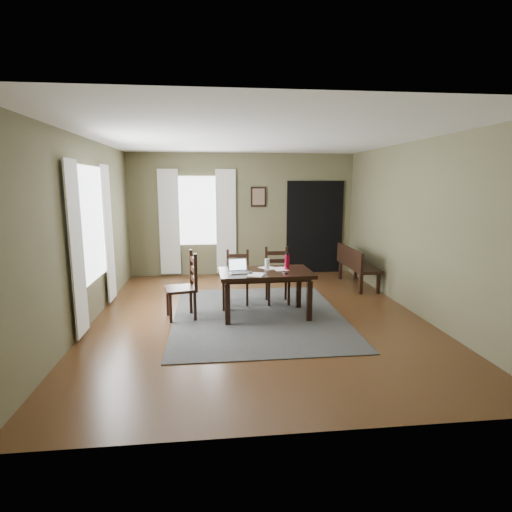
{
  "coord_description": "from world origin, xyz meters",
  "views": [
    {
      "loc": [
        -0.69,
        -5.93,
        2.04
      ],
      "look_at": [
        0.0,
        0.3,
        0.9
      ],
      "focal_mm": 28.0,
      "sensor_mm": 36.0,
      "label": 1
    }
  ],
  "objects": [
    {
      "name": "framed_picture",
      "position": [
        0.35,
        2.97,
        1.75
      ],
      "size": [
        0.34,
        0.03,
        0.44
      ],
      "color": "black",
      "rests_on": "ground"
    },
    {
      "name": "dining_table",
      "position": [
        0.11,
        -0.01,
        0.63
      ],
      "size": [
        1.44,
        0.89,
        0.71
      ],
      "rotation": [
        0.0,
        0.0,
        0.03
      ],
      "color": "black",
      "rests_on": "rug"
    },
    {
      "name": "curtain_back_left",
      "position": [
        -1.62,
        2.94,
        1.2
      ],
      "size": [
        0.44,
        0.03,
        2.3
      ],
      "color": "silver",
      "rests_on": "ground"
    },
    {
      "name": "water_bottle",
      "position": [
        0.46,
        0.07,
        0.84
      ],
      "size": [
        0.08,
        0.08,
        0.27
      ],
      "rotation": [
        0.0,
        0.0,
        0.02
      ],
      "color": "#A80C2D",
      "rests_on": "dining_table"
    },
    {
      "name": "chair_back_right",
      "position": [
        0.41,
        0.69,
        0.47
      ],
      "size": [
        0.43,
        0.43,
        0.95
      ],
      "rotation": [
        0.0,
        0.0,
        -0.03
      ],
      "color": "black",
      "rests_on": "rug"
    },
    {
      "name": "drinking_glass",
      "position": [
        0.16,
        0.12,
        0.8
      ],
      "size": [
        0.09,
        0.09,
        0.17
      ],
      "primitive_type": "cylinder",
      "rotation": [
        0.0,
        0.0,
        -0.23
      ],
      "color": "silver",
      "rests_on": "dining_table"
    },
    {
      "name": "room_shell",
      "position": [
        0.0,
        0.0,
        1.8
      ],
      "size": [
        5.02,
        6.02,
        2.71
      ],
      "color": "brown",
      "rests_on": "ground"
    },
    {
      "name": "chair_back_left",
      "position": [
        -0.27,
        0.71,
        0.45
      ],
      "size": [
        0.43,
        0.43,
        0.91
      ],
      "rotation": [
        0.0,
        0.0,
        -0.08
      ],
      "color": "black",
      "rests_on": "rug"
    },
    {
      "name": "curtain_back_right",
      "position": [
        -0.38,
        2.94,
        1.2
      ],
      "size": [
        0.44,
        0.03,
        2.3
      ],
      "color": "silver",
      "rests_on": "ground"
    },
    {
      "name": "window_left",
      "position": [
        -2.47,
        0.2,
        1.45
      ],
      "size": [
        0.01,
        1.3,
        1.7
      ],
      "color": "white",
      "rests_on": "ground"
    },
    {
      "name": "paper_e",
      "position": [
        -0.06,
        -0.23,
        0.72
      ],
      "size": [
        0.31,
        0.35,
        0.0
      ],
      "primitive_type": "cube",
      "rotation": [
        0.0,
        0.0,
        -0.35
      ],
      "color": "white",
      "rests_on": "dining_table"
    },
    {
      "name": "paper_d",
      "position": [
        0.37,
        0.12,
        0.72
      ],
      "size": [
        0.24,
        0.3,
        0.0
      ],
      "primitive_type": "cube",
      "rotation": [
        0.0,
        0.0,
        0.14
      ],
      "color": "white",
      "rests_on": "dining_table"
    },
    {
      "name": "computer_mouse",
      "position": [
        -0.14,
        -0.14,
        0.73
      ],
      "size": [
        0.06,
        0.09,
        0.03
      ],
      "primitive_type": "cube",
      "rotation": [
        0.0,
        0.0,
        0.18
      ],
      "color": "#3F3F42",
      "rests_on": "dining_table"
    },
    {
      "name": "ground",
      "position": [
        0.0,
        0.0,
        -0.01
      ],
      "size": [
        5.0,
        6.0,
        0.01
      ],
      "color": "#492C16"
    },
    {
      "name": "chair_end",
      "position": [
        -1.13,
        0.02,
        0.5
      ],
      "size": [
        0.53,
        0.53,
        1.02
      ],
      "rotation": [
        0.0,
        0.0,
        -1.35
      ],
      "color": "black",
      "rests_on": "rug"
    },
    {
      "name": "rug",
      "position": [
        0.0,
        0.0,
        0.01
      ],
      "size": [
        2.6,
        3.2,
        0.01
      ],
      "color": "#363636",
      "rests_on": "ground"
    },
    {
      "name": "laptop",
      "position": [
        -0.3,
        -0.04,
        0.77
      ],
      "size": [
        0.33,
        0.28,
        0.2
      ],
      "rotation": [
        0.0,
        0.0,
        0.16
      ],
      "color": "#B7B7BC",
      "rests_on": "dining_table"
    },
    {
      "name": "tv_remote",
      "position": [
        0.39,
        -0.17,
        0.73
      ],
      "size": [
        0.06,
        0.17,
        0.02
      ],
      "primitive_type": "cube",
      "rotation": [
        0.0,
        0.0,
        0.1
      ],
      "color": "black",
      "rests_on": "dining_table"
    },
    {
      "name": "paper_c",
      "position": [
        0.19,
        0.21,
        0.72
      ],
      "size": [
        0.31,
        0.34,
        0.0
      ],
      "primitive_type": "cube",
      "rotation": [
        0.0,
        0.0,
        0.53
      ],
      "color": "white",
      "rests_on": "dining_table"
    },
    {
      "name": "curtain_left_far",
      "position": [
        -2.44,
        1.02,
        1.2
      ],
      "size": [
        0.03,
        0.48,
        2.3
      ],
      "color": "silver",
      "rests_on": "ground"
    },
    {
      "name": "window_back",
      "position": [
        -1.0,
        2.97,
        1.45
      ],
      "size": [
        1.0,
        0.01,
        1.5
      ],
      "color": "white",
      "rests_on": "ground"
    },
    {
      "name": "curtain_left_near",
      "position": [
        -2.44,
        -0.62,
        1.2
      ],
      "size": [
        0.03,
        0.48,
        2.3
      ],
      "color": "silver",
      "rests_on": "ground"
    },
    {
      "name": "doorway_back",
      "position": [
        1.65,
        2.97,
        1.05
      ],
      "size": [
        1.3,
        0.03,
        2.1
      ],
      "color": "black",
      "rests_on": "ground"
    },
    {
      "name": "bench",
      "position": [
        2.15,
        1.63,
        0.47
      ],
      "size": [
        0.45,
        1.4,
        0.79
      ],
      "rotation": [
        0.0,
        0.0,
        1.57
      ],
      "color": "black",
      "rests_on": "ground"
    }
  ]
}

